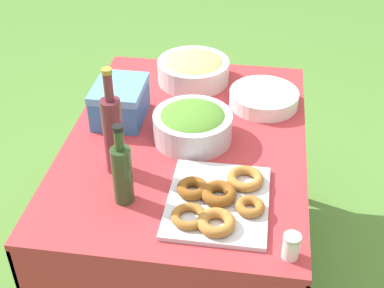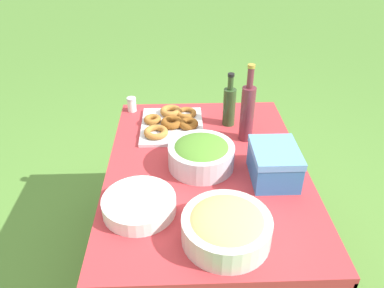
{
  "view_description": "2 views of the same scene",
  "coord_description": "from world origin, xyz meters",
  "px_view_note": "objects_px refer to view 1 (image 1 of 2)",
  "views": [
    {
      "loc": [
        1.58,
        0.25,
        1.81
      ],
      "look_at": [
        0.08,
        0.03,
        0.71
      ],
      "focal_mm": 50.0,
      "sensor_mm": 36.0,
      "label": 1
    },
    {
      "loc": [
        -1.32,
        0.11,
        1.65
      ],
      "look_at": [
        0.03,
        0.06,
        0.78
      ],
      "focal_mm": 35.0,
      "sensor_mm": 36.0,
      "label": 2
    }
  ],
  "objects_px": {
    "salad_bowl": "(193,124)",
    "donut_platter": "(218,200)",
    "cooler_box": "(120,102)",
    "plate_stack": "(264,98)",
    "olive_oil_bottle": "(122,172)",
    "pasta_bowl": "(193,69)",
    "wine_bottle": "(113,132)"
  },
  "relations": [
    {
      "from": "salad_bowl",
      "to": "olive_oil_bottle",
      "type": "relative_size",
      "value": 1.02
    },
    {
      "from": "cooler_box",
      "to": "pasta_bowl",
      "type": "bearing_deg",
      "value": 144.86
    },
    {
      "from": "olive_oil_bottle",
      "to": "salad_bowl",
      "type": "bearing_deg",
      "value": 155.67
    },
    {
      "from": "salad_bowl",
      "to": "wine_bottle",
      "type": "bearing_deg",
      "value": -46.85
    },
    {
      "from": "donut_platter",
      "to": "plate_stack",
      "type": "distance_m",
      "value": 0.63
    },
    {
      "from": "salad_bowl",
      "to": "plate_stack",
      "type": "height_order",
      "value": "salad_bowl"
    },
    {
      "from": "olive_oil_bottle",
      "to": "wine_bottle",
      "type": "xyz_separation_m",
      "value": [
        -0.15,
        -0.06,
        0.04
      ]
    },
    {
      "from": "donut_platter",
      "to": "wine_bottle",
      "type": "distance_m",
      "value": 0.4
    },
    {
      "from": "pasta_bowl",
      "to": "olive_oil_bottle",
      "type": "relative_size",
      "value": 1.09
    },
    {
      "from": "salad_bowl",
      "to": "cooler_box",
      "type": "xyz_separation_m",
      "value": [
        -0.1,
        -0.29,
        0.01
      ]
    },
    {
      "from": "donut_platter",
      "to": "plate_stack",
      "type": "xyz_separation_m",
      "value": [
        -0.62,
        0.11,
        0.01
      ]
    },
    {
      "from": "pasta_bowl",
      "to": "cooler_box",
      "type": "relative_size",
      "value": 1.32
    },
    {
      "from": "wine_bottle",
      "to": "cooler_box",
      "type": "height_order",
      "value": "wine_bottle"
    },
    {
      "from": "plate_stack",
      "to": "olive_oil_bottle",
      "type": "distance_m",
      "value": 0.76
    },
    {
      "from": "olive_oil_bottle",
      "to": "plate_stack",
      "type": "bearing_deg",
      "value": 147.3
    },
    {
      "from": "donut_platter",
      "to": "cooler_box",
      "type": "distance_m",
      "value": 0.62
    },
    {
      "from": "olive_oil_bottle",
      "to": "cooler_box",
      "type": "xyz_separation_m",
      "value": [
        -0.46,
        -0.13,
        -0.04
      ]
    },
    {
      "from": "salad_bowl",
      "to": "wine_bottle",
      "type": "height_order",
      "value": "wine_bottle"
    },
    {
      "from": "plate_stack",
      "to": "cooler_box",
      "type": "height_order",
      "value": "cooler_box"
    },
    {
      "from": "salad_bowl",
      "to": "cooler_box",
      "type": "height_order",
      "value": "cooler_box"
    },
    {
      "from": "salad_bowl",
      "to": "plate_stack",
      "type": "bearing_deg",
      "value": 138.38
    },
    {
      "from": "cooler_box",
      "to": "donut_platter",
      "type": "bearing_deg",
      "value": 43.78
    },
    {
      "from": "pasta_bowl",
      "to": "cooler_box",
      "type": "bearing_deg",
      "value": -35.14
    },
    {
      "from": "donut_platter",
      "to": "cooler_box",
      "type": "bearing_deg",
      "value": -136.22
    },
    {
      "from": "pasta_bowl",
      "to": "wine_bottle",
      "type": "height_order",
      "value": "wine_bottle"
    },
    {
      "from": "pasta_bowl",
      "to": "wine_bottle",
      "type": "relative_size",
      "value": 0.8
    },
    {
      "from": "plate_stack",
      "to": "olive_oil_bottle",
      "type": "height_order",
      "value": "olive_oil_bottle"
    },
    {
      "from": "wine_bottle",
      "to": "cooler_box",
      "type": "bearing_deg",
      "value": -168.22
    },
    {
      "from": "wine_bottle",
      "to": "cooler_box",
      "type": "relative_size",
      "value": 1.65
    },
    {
      "from": "olive_oil_bottle",
      "to": "donut_platter",
      "type": "bearing_deg",
      "value": 93.07
    },
    {
      "from": "plate_stack",
      "to": "wine_bottle",
      "type": "height_order",
      "value": "wine_bottle"
    },
    {
      "from": "salad_bowl",
      "to": "donut_platter",
      "type": "distance_m",
      "value": 0.37
    }
  ]
}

